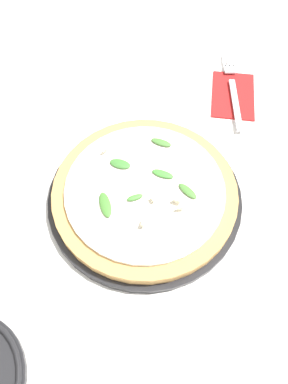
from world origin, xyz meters
TOP-DOWN VIEW (x-y plane):
  - ground_plane at (0.00, 0.00)m, footprint 6.00×6.00m
  - pizza_arugula_main at (-0.00, 0.02)m, footprint 0.33×0.33m
  - napkin at (0.29, -0.07)m, footprint 0.15×0.11m
  - fork at (0.30, -0.07)m, footprint 0.22×0.09m

SIDE VIEW (x-z plane):
  - ground_plane at x=0.00m, z-range 0.00..0.00m
  - napkin at x=0.29m, z-range 0.00..0.01m
  - fork at x=0.30m, z-range 0.01..0.01m
  - pizza_arugula_main at x=0.00m, z-range -0.01..0.04m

